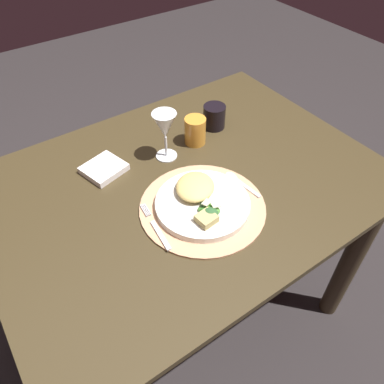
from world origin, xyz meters
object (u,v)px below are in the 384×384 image
(amber_tumbler, at_px, (195,131))
(dark_tumbler, at_px, (214,117))
(dining_table, at_px, (187,218))
(wine_glass, at_px, (165,127))
(spoon, at_px, (237,180))
(napkin, at_px, (104,169))
(fork, at_px, (157,228))
(dinner_plate, at_px, (203,204))

(amber_tumbler, xyz_separation_m, dark_tumbler, (0.10, 0.04, -0.01))
(dark_tumbler, bearing_deg, dining_table, -143.55)
(wine_glass, bearing_deg, spoon, -64.50)
(dark_tumbler, bearing_deg, amber_tumbler, -161.15)
(dining_table, relative_size, amber_tumbler, 12.69)
(dining_table, distance_m, napkin, 0.31)
(dining_table, distance_m, amber_tumbler, 0.28)
(fork, distance_m, spoon, 0.29)
(napkin, xyz_separation_m, amber_tumbler, (0.31, -0.04, 0.03))
(napkin, distance_m, wine_glass, 0.22)
(dining_table, height_order, napkin, napkin)
(wine_glass, xyz_separation_m, dark_tumbler, (0.22, 0.04, -0.07))
(dining_table, height_order, fork, fork)
(dinner_plate, distance_m, amber_tumbler, 0.30)
(fork, relative_size, spoon, 1.28)
(fork, distance_m, amber_tumbler, 0.39)
(spoon, bearing_deg, napkin, 138.13)
(fork, bearing_deg, dinner_plate, -0.98)
(dining_table, bearing_deg, fork, -145.84)
(spoon, bearing_deg, fork, -175.34)
(amber_tumbler, relative_size, dark_tumbler, 1.13)
(dinner_plate, distance_m, spoon, 0.14)
(napkin, relative_size, amber_tumbler, 1.26)
(dinner_plate, bearing_deg, dark_tumbler, 48.30)
(spoon, height_order, napkin, napkin)
(amber_tumbler, bearing_deg, dinner_plate, -121.20)
(dining_table, xyz_separation_m, amber_tumbler, (0.13, 0.13, 0.21))
(dining_table, relative_size, wine_glass, 7.26)
(wine_glass, distance_m, dark_tumbler, 0.23)
(fork, bearing_deg, wine_glass, 53.13)
(dining_table, distance_m, fork, 0.27)
(dinner_plate, bearing_deg, wine_glass, 81.29)
(spoon, height_order, dark_tumbler, dark_tumbler)
(dining_table, relative_size, fork, 6.63)
(napkin, xyz_separation_m, dark_tumbler, (0.41, -0.00, 0.03))
(napkin, height_order, amber_tumbler, amber_tumbler)
(amber_tumbler, bearing_deg, fork, -139.87)
(napkin, bearing_deg, wine_glass, -13.70)
(napkin, distance_m, amber_tumbler, 0.31)
(dining_table, relative_size, dark_tumbler, 14.29)
(napkin, bearing_deg, dark_tumbler, -0.38)
(dinner_plate, xyz_separation_m, amber_tumbler, (0.15, 0.25, 0.03))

